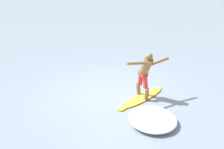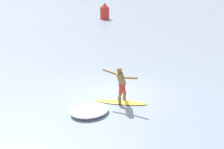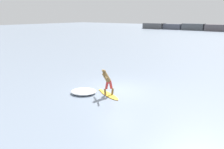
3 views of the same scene
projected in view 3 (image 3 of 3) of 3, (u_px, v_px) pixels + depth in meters
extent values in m
plane|color=gray|center=(117.00, 91.00, 13.90)|extent=(200.00, 200.00, 0.00)
cube|color=#515256|center=(154.00, 26.00, 77.60)|extent=(6.97, 4.47, 1.92)
cube|color=#4D515E|center=(173.00, 27.00, 73.68)|extent=(5.99, 2.90, 1.80)
cube|color=#50555B|center=(193.00, 27.00, 69.71)|extent=(6.70, 3.31, 2.08)
cube|color=#575358|center=(216.00, 28.00, 65.78)|extent=(6.19, 4.38, 1.96)
ellipsoid|color=yellow|center=(109.00, 95.00, 13.09)|extent=(2.04, 1.21, 0.06)
ellipsoid|color=yellow|center=(101.00, 90.00, 13.94)|extent=(0.36, 0.35, 0.05)
ellipsoid|color=#DB5B2D|center=(109.00, 95.00, 13.09)|extent=(2.06, 1.22, 0.03)
cone|color=black|center=(116.00, 101.00, 12.43)|extent=(0.07, 0.07, 0.14)
cone|color=black|center=(117.00, 99.00, 12.62)|extent=(0.07, 0.07, 0.14)
cone|color=black|center=(113.00, 100.00, 12.49)|extent=(0.07, 0.07, 0.14)
cylinder|color=brown|center=(105.00, 92.00, 12.99)|extent=(0.21, 0.22, 0.37)
cylinder|color=#C73736|center=(107.00, 86.00, 12.91)|extent=(0.25, 0.26, 0.41)
cylinder|color=brown|center=(113.00, 91.00, 13.09)|extent=(0.21, 0.22, 0.37)
cylinder|color=#C73736|center=(111.00, 85.00, 12.97)|extent=(0.25, 0.26, 0.41)
cube|color=#C73736|center=(109.00, 82.00, 12.88)|extent=(0.32, 0.33, 0.16)
cylinder|color=brown|center=(106.00, 77.00, 12.77)|extent=(0.55, 0.58, 0.64)
sphere|color=brown|center=(104.00, 71.00, 12.65)|extent=(0.21, 0.21, 0.21)
cylinder|color=brown|center=(106.00, 78.00, 12.31)|extent=(0.53, 0.48, 0.20)
cylinder|color=brown|center=(103.00, 72.00, 13.11)|extent=(0.53, 0.47, 0.19)
ellipsoid|color=white|center=(84.00, 91.00, 13.37)|extent=(2.02, 1.94, 0.25)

